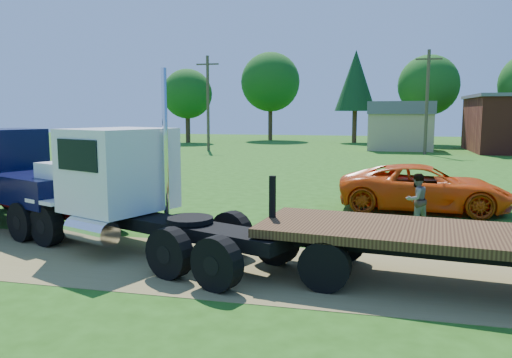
% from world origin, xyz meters
% --- Properties ---
extents(ground, '(140.00, 140.00, 0.00)m').
position_xyz_m(ground, '(0.00, 0.00, 0.00)').
color(ground, '#214E11').
rests_on(ground, ground).
extents(dirt_track, '(120.00, 4.20, 0.01)m').
position_xyz_m(dirt_track, '(0.00, 0.00, 0.01)').
color(dirt_track, olive).
rests_on(dirt_track, ground).
extents(white_semi_tractor, '(8.01, 5.14, 4.79)m').
position_xyz_m(white_semi_tractor, '(-4.83, 1.04, 1.64)').
color(white_semi_tractor, black).
rests_on(white_semi_tractor, ground).
extents(navy_truck, '(7.20, 4.94, 3.09)m').
position_xyz_m(navy_truck, '(-9.99, 3.09, 1.58)').
color(navy_truck, maroon).
rests_on(navy_truck, ground).
extents(orange_pickup, '(6.29, 3.08, 1.72)m').
position_xyz_m(orange_pickup, '(3.60, 8.41, 0.86)').
color(orange_pickup, '#DB470A').
rests_on(orange_pickup, ground).
extents(flatbed_trailer, '(8.81, 3.56, 2.20)m').
position_xyz_m(flatbed_trailer, '(3.65, -0.26, 0.94)').
color(flatbed_trailer, '#341E10').
rests_on(flatbed_trailer, ground).
extents(spectator_b, '(1.05, 1.02, 1.70)m').
position_xyz_m(spectator_b, '(3.13, 5.76, 0.85)').
color(spectator_b, '#999999').
rests_on(spectator_b, ground).
extents(tan_shed, '(6.20, 5.40, 4.70)m').
position_xyz_m(tan_shed, '(4.00, 40.00, 2.42)').
color(tan_shed, tan).
rests_on(tan_shed, ground).
extents(utility_poles, '(42.20, 0.28, 9.00)m').
position_xyz_m(utility_poles, '(6.00, 35.00, 4.71)').
color(utility_poles, '#433626').
rests_on(utility_poles, ground).
extents(tree_row, '(54.34, 14.65, 11.50)m').
position_xyz_m(tree_row, '(1.43, 50.18, 6.78)').
color(tree_row, '#3B2C18').
rests_on(tree_row, ground).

